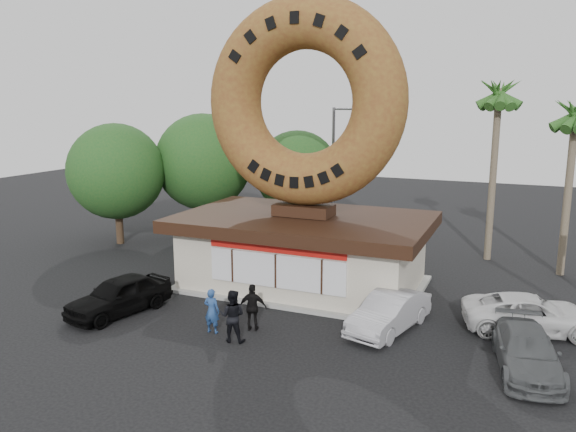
% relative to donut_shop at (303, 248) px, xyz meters
% --- Properties ---
extents(ground, '(90.00, 90.00, 0.00)m').
position_rel_donut_shop_xyz_m(ground, '(0.00, -5.98, -1.77)').
color(ground, black).
rests_on(ground, ground).
extents(donut_shop, '(11.20, 7.20, 3.80)m').
position_rel_donut_shop_xyz_m(donut_shop, '(0.00, 0.00, 0.00)').
color(donut_shop, beige).
rests_on(donut_shop, ground).
extents(giant_donut, '(9.01, 2.30, 9.01)m').
position_rel_donut_shop_xyz_m(giant_donut, '(0.00, 0.02, 6.54)').
color(giant_donut, olive).
rests_on(giant_donut, donut_shop).
extents(tree_west, '(6.00, 6.00, 7.65)m').
position_rel_donut_shop_xyz_m(tree_west, '(-9.50, 7.02, 2.87)').
color(tree_west, '#473321').
rests_on(tree_west, ground).
extents(tree_mid, '(5.20, 5.20, 6.63)m').
position_rel_donut_shop_xyz_m(tree_mid, '(-4.00, 9.02, 2.25)').
color(tree_mid, '#473321').
rests_on(tree_mid, ground).
extents(tree_far, '(5.60, 5.60, 7.14)m').
position_rel_donut_shop_xyz_m(tree_far, '(-13.00, 3.02, 2.56)').
color(tree_far, '#473321').
rests_on(tree_far, ground).
extents(palm_near, '(2.60, 2.60, 9.75)m').
position_rel_donut_shop_xyz_m(palm_near, '(7.50, 8.02, 6.65)').
color(palm_near, '#726651').
rests_on(palm_near, ground).
extents(palm_far, '(2.60, 2.60, 8.75)m').
position_rel_donut_shop_xyz_m(palm_far, '(11.00, 6.52, 5.72)').
color(palm_far, '#726651').
rests_on(palm_far, ground).
extents(street_lamp, '(2.11, 0.20, 8.00)m').
position_rel_donut_shop_xyz_m(street_lamp, '(-1.86, 10.02, 2.72)').
color(street_lamp, '#59595E').
rests_on(street_lamp, ground).
extents(person_left, '(0.62, 0.41, 1.68)m').
position_rel_donut_shop_xyz_m(person_left, '(-1.08, -6.35, -0.93)').
color(person_left, navy).
rests_on(person_left, ground).
extents(person_center, '(1.04, 0.88, 1.89)m').
position_rel_donut_shop_xyz_m(person_center, '(-0.02, -6.72, -0.82)').
color(person_center, black).
rests_on(person_center, ground).
extents(person_right, '(1.12, 0.71, 1.78)m').
position_rel_donut_shop_xyz_m(person_right, '(0.21, -5.58, -0.88)').
color(person_right, black).
rests_on(person_right, ground).
extents(car_black, '(2.80, 4.72, 1.51)m').
position_rel_donut_shop_xyz_m(car_black, '(-5.48, -6.14, -1.01)').
color(car_black, black).
rests_on(car_black, ground).
extents(car_silver, '(2.51, 4.48, 1.40)m').
position_rel_donut_shop_xyz_m(car_silver, '(4.83, -3.59, -1.07)').
color(car_silver, '#B1AFB5').
rests_on(car_silver, ground).
extents(car_grey, '(2.48, 4.65, 1.28)m').
position_rel_donut_shop_xyz_m(car_grey, '(9.56, -5.07, -1.13)').
color(car_grey, '#525557').
rests_on(car_grey, ground).
extents(car_white, '(5.25, 3.34, 1.35)m').
position_rel_donut_shop_xyz_m(car_white, '(9.65, -1.63, -1.09)').
color(car_white, silver).
rests_on(car_white, ground).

